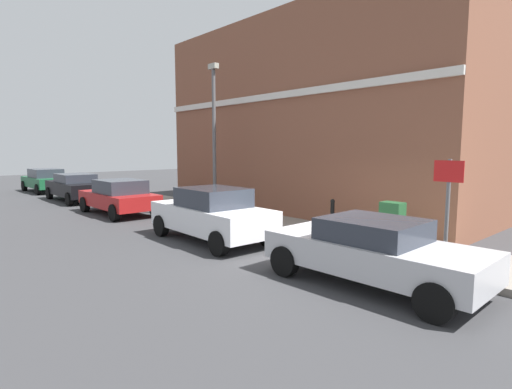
% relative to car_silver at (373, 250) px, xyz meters
% --- Properties ---
extents(ground, '(80.00, 80.00, 0.00)m').
position_rel_car_silver_xyz_m(ground, '(0.72, 1.97, -0.69)').
color(ground, '#38383A').
extents(sidewalk, '(2.69, 30.00, 0.15)m').
position_rel_car_silver_xyz_m(sidewalk, '(2.58, 7.97, -0.62)').
color(sidewalk, gray).
rests_on(sidewalk, ground).
extents(corner_building, '(7.69, 13.75, 7.76)m').
position_rel_car_silver_xyz_m(corner_building, '(7.71, 6.84, 3.19)').
color(corner_building, brown).
rests_on(corner_building, ground).
extents(car_silver, '(1.96, 4.25, 1.32)m').
position_rel_car_silver_xyz_m(car_silver, '(0.00, 0.00, 0.00)').
color(car_silver, '#B7B7BC').
rests_on(car_silver, ground).
extents(car_white, '(1.95, 4.20, 1.55)m').
position_rel_car_silver_xyz_m(car_white, '(-0.10, 5.19, 0.09)').
color(car_white, silver).
rests_on(car_white, ground).
extents(car_red, '(1.91, 4.12, 1.41)m').
position_rel_car_silver_xyz_m(car_red, '(-0.11, 11.57, 0.04)').
color(car_red, maroon).
rests_on(car_red, ground).
extents(car_black, '(1.89, 4.50, 1.39)m').
position_rel_car_silver_xyz_m(car_black, '(-0.03, 17.09, 0.04)').
color(car_black, black).
rests_on(car_black, ground).
extents(car_green, '(1.92, 4.21, 1.43)m').
position_rel_car_silver_xyz_m(car_green, '(0.04, 22.80, 0.06)').
color(car_green, '#195933').
rests_on(car_green, ground).
extents(utility_cabinet, '(0.46, 0.61, 1.15)m').
position_rel_car_silver_xyz_m(utility_cabinet, '(2.59, 1.04, -0.01)').
color(utility_cabinet, '#1E4C28').
rests_on(utility_cabinet, sidewalk).
extents(bollard_near_cabinet, '(0.14, 0.14, 1.04)m').
position_rel_car_silver_xyz_m(bollard_near_cabinet, '(2.69, 3.01, 0.01)').
color(bollard_near_cabinet, black).
rests_on(bollard_near_cabinet, sidewalk).
extents(street_sign, '(0.08, 0.60, 2.30)m').
position_rel_car_silver_xyz_m(street_sign, '(1.62, -0.71, 0.97)').
color(street_sign, '#59595B').
rests_on(street_sign, sidewalk).
extents(lamppost, '(0.20, 0.44, 5.72)m').
position_rel_car_silver_xyz_m(lamppost, '(2.50, 8.57, 2.61)').
color(lamppost, '#59595B').
rests_on(lamppost, sidewalk).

